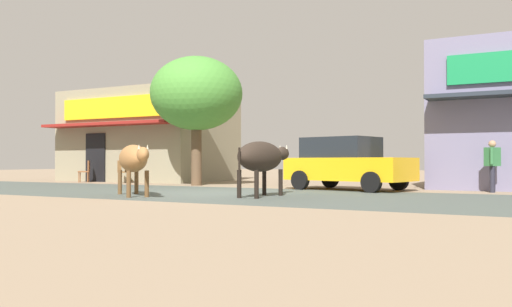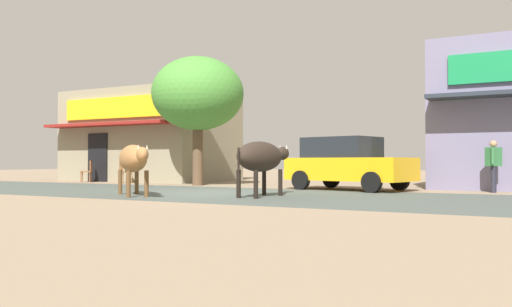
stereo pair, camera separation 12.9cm
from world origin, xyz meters
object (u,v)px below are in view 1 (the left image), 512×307
Objects in this scene: parked_hatchback_car at (346,163)px; cow_near_brown at (133,159)px; roadside_tree at (197,94)px; cafe_chair_near_tree at (122,170)px; cow_far_dark at (262,157)px; pedestrian_by_shop at (492,162)px; cafe_chair_by_doorway at (86,170)px.

cow_near_brown is at bearing -126.62° from parked_hatchback_car.
roadside_tree reaches higher than cafe_chair_near_tree.
parked_hatchback_car is at bearing -3.53° from cafe_chair_near_tree.
cow_far_dark is at bearing -102.32° from parked_hatchback_car.
pedestrian_by_shop is (5.00, 4.69, -0.13)m from cow_far_dark.
cafe_chair_by_doorway is (-2.00, -0.03, 0.00)m from cafe_chair_near_tree.
cow_far_dark is 2.78× the size of cafe_chair_by_doorway.
parked_hatchback_car reaches higher than cow_far_dark.
roadside_tree reaches higher than parked_hatchback_car.
cafe_chair_near_tree is (-9.64, 0.60, -0.33)m from parked_hatchback_car.
cow_far_dark reaches higher than cafe_chair_by_doorway.
cow_near_brown is 2.57× the size of cafe_chair_near_tree.
pedestrian_by_shop reaches higher than cafe_chair_by_doorway.
parked_hatchback_car is 4.14m from cow_far_dark.
cow_near_brown is at bearing -143.55° from pedestrian_by_shop.
cafe_chair_by_doorway is (-11.64, 0.56, -0.33)m from parked_hatchback_car.
roadside_tree is 6.36m from parked_hatchback_car.
pedestrian_by_shop is (9.95, 0.34, -2.50)m from roadside_tree.
cafe_chair_near_tree is at bearing 175.73° from roadside_tree.
roadside_tree is 7.00m from cow_far_dark.
cow_near_brown is (-3.95, -5.32, 0.11)m from parked_hatchback_car.
cow_near_brown is 10.04m from pedestrian_by_shop.
roadside_tree is at bearing 176.95° from parked_hatchback_car.
parked_hatchback_car is 1.75× the size of cow_near_brown.
cafe_chair_near_tree is at bearing -179.79° from pedestrian_by_shop.
roadside_tree reaches higher than pedestrian_by_shop.
cow_far_dark is 11.71m from cafe_chair_by_doorway.
roadside_tree is 6.47m from cafe_chair_by_doorway.
cow_near_brown is 1.58× the size of pedestrian_by_shop.
roadside_tree reaches higher than cow_near_brown.
pedestrian_by_shop reaches higher than cafe_chair_near_tree.
parked_hatchback_car reaches higher than cow_near_brown.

